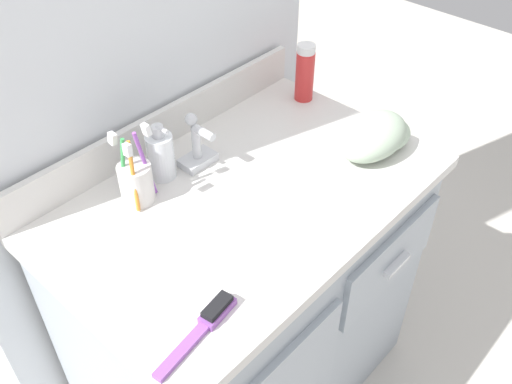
% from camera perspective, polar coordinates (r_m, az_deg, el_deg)
% --- Properties ---
extents(ground_plane, '(6.00, 6.00, 0.00)m').
position_cam_1_polar(ground_plane, '(1.95, -0.67, -18.35)').
color(ground_plane, beige).
extents(wall_back, '(1.10, 0.08, 2.20)m').
position_cam_1_polar(wall_back, '(1.38, -11.99, 15.53)').
color(wall_back, silver).
rests_on(wall_back, ground_plane).
extents(vanity, '(0.92, 0.61, 0.81)m').
position_cam_1_polar(vanity, '(1.60, -0.73, -10.83)').
color(vanity, '#9EA8B2').
rests_on(vanity, ground_plane).
extents(backsplash, '(0.92, 0.02, 0.10)m').
position_cam_1_polar(backsplash, '(1.46, -9.26, 6.43)').
color(backsplash, silver).
rests_on(backsplash, vanity).
extents(sink_faucet, '(0.09, 0.09, 0.14)m').
position_cam_1_polar(sink_faucet, '(1.38, -5.89, 4.45)').
color(sink_faucet, silver).
rests_on(sink_faucet, vanity).
extents(toothbrush_cup, '(0.08, 0.08, 0.19)m').
position_cam_1_polar(toothbrush_cup, '(1.29, -11.91, 1.07)').
color(toothbrush_cup, silver).
rests_on(toothbrush_cup, vanity).
extents(soap_dispenser, '(0.06, 0.07, 0.15)m').
position_cam_1_polar(soap_dispenser, '(1.34, -9.49, 3.67)').
color(soap_dispenser, white).
rests_on(soap_dispenser, vanity).
extents(shaving_cream_can, '(0.05, 0.05, 0.16)m').
position_cam_1_polar(shaving_cream_can, '(1.61, 4.91, 11.80)').
color(shaving_cream_can, red).
rests_on(shaving_cream_can, vanity).
extents(hairbrush, '(0.21, 0.06, 0.03)m').
position_cam_1_polar(hairbrush, '(1.06, -5.01, -12.88)').
color(hairbrush, purple).
rests_on(hairbrush, vanity).
extents(hand_towel, '(0.22, 0.15, 0.09)m').
position_cam_1_polar(hand_towel, '(1.45, 11.88, 5.56)').
color(hand_towel, '#A8BCA3').
rests_on(hand_towel, vanity).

